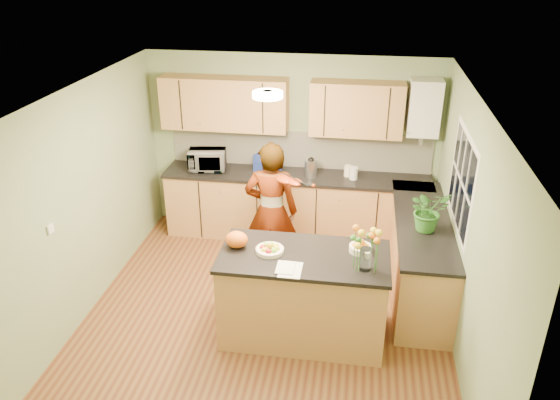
# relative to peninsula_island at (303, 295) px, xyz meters

# --- Properties ---
(floor) EXTENTS (4.50, 4.50, 0.00)m
(floor) POSITION_rel_peninsula_island_xyz_m (-0.44, 0.18, -0.49)
(floor) COLOR #5D2E1A
(floor) RESTS_ON ground
(ceiling) EXTENTS (4.00, 4.50, 0.02)m
(ceiling) POSITION_rel_peninsula_island_xyz_m (-0.44, 0.18, 2.01)
(ceiling) COLOR white
(ceiling) RESTS_ON wall_back
(wall_back) EXTENTS (4.00, 0.02, 2.50)m
(wall_back) POSITION_rel_peninsula_island_xyz_m (-0.44, 2.43, 0.76)
(wall_back) COLOR gray
(wall_back) RESTS_ON floor
(wall_front) EXTENTS (4.00, 0.02, 2.50)m
(wall_front) POSITION_rel_peninsula_island_xyz_m (-0.44, -2.07, 0.76)
(wall_front) COLOR gray
(wall_front) RESTS_ON floor
(wall_left) EXTENTS (0.02, 4.50, 2.50)m
(wall_left) POSITION_rel_peninsula_island_xyz_m (-2.44, 0.18, 0.76)
(wall_left) COLOR gray
(wall_left) RESTS_ON floor
(wall_right) EXTENTS (0.02, 4.50, 2.50)m
(wall_right) POSITION_rel_peninsula_island_xyz_m (1.56, 0.18, 0.76)
(wall_right) COLOR gray
(wall_right) RESTS_ON floor
(back_counter) EXTENTS (3.64, 0.62, 0.94)m
(back_counter) POSITION_rel_peninsula_island_xyz_m (-0.34, 2.13, -0.02)
(back_counter) COLOR #BA804A
(back_counter) RESTS_ON floor
(right_counter) EXTENTS (0.62, 2.24, 0.94)m
(right_counter) POSITION_rel_peninsula_island_xyz_m (1.26, 1.03, -0.02)
(right_counter) COLOR #BA804A
(right_counter) RESTS_ON floor
(splashback) EXTENTS (3.60, 0.02, 0.52)m
(splashback) POSITION_rel_peninsula_island_xyz_m (-0.34, 2.41, 0.71)
(splashback) COLOR silver
(splashback) RESTS_ON back_counter
(upper_cabinets) EXTENTS (3.20, 0.34, 0.70)m
(upper_cabinets) POSITION_rel_peninsula_island_xyz_m (-0.62, 2.26, 1.36)
(upper_cabinets) COLOR #BA804A
(upper_cabinets) RESTS_ON wall_back
(boiler) EXTENTS (0.40, 0.30, 0.86)m
(boiler) POSITION_rel_peninsula_island_xyz_m (1.26, 2.27, 1.41)
(boiler) COLOR white
(boiler) RESTS_ON wall_back
(window_right) EXTENTS (0.01, 1.30, 1.05)m
(window_right) POSITION_rel_peninsula_island_xyz_m (1.55, 0.78, 1.06)
(window_right) COLOR white
(window_right) RESTS_ON wall_right
(light_switch) EXTENTS (0.02, 0.09, 0.09)m
(light_switch) POSITION_rel_peninsula_island_xyz_m (-2.43, -0.42, 0.81)
(light_switch) COLOR white
(light_switch) RESTS_ON wall_left
(ceiling_lamp) EXTENTS (0.30, 0.30, 0.07)m
(ceiling_lamp) POSITION_rel_peninsula_island_xyz_m (-0.44, 0.48, 1.97)
(ceiling_lamp) COLOR #FFEABF
(ceiling_lamp) RESTS_ON ceiling
(peninsula_island) EXTENTS (1.70, 0.87, 0.98)m
(peninsula_island) POSITION_rel_peninsula_island_xyz_m (0.00, 0.00, 0.00)
(peninsula_island) COLOR #BA804A
(peninsula_island) RESTS_ON floor
(fruit_dish) EXTENTS (0.28, 0.28, 0.10)m
(fruit_dish) POSITION_rel_peninsula_island_xyz_m (-0.35, 0.00, 0.53)
(fruit_dish) COLOR #FAEDC8
(fruit_dish) RESTS_ON peninsula_island
(orange_bowl) EXTENTS (0.23, 0.23, 0.13)m
(orange_bowl) POSITION_rel_peninsula_island_xyz_m (0.55, 0.15, 0.54)
(orange_bowl) COLOR #FAEDC8
(orange_bowl) RESTS_ON peninsula_island
(flower_vase) EXTENTS (0.27, 0.27, 0.50)m
(flower_vase) POSITION_rel_peninsula_island_xyz_m (0.60, -0.18, 0.82)
(flower_vase) COLOR silver
(flower_vase) RESTS_ON peninsula_island
(orange_bag) EXTENTS (0.28, 0.26, 0.17)m
(orange_bag) POSITION_rel_peninsula_island_xyz_m (-0.70, 0.05, 0.57)
(orange_bag) COLOR #E15D12
(orange_bag) RESTS_ON peninsula_island
(papers) EXTENTS (0.21, 0.29, 0.01)m
(papers) POSITION_rel_peninsula_island_xyz_m (-0.10, -0.30, 0.49)
(papers) COLOR white
(papers) RESTS_ON peninsula_island
(violinist) EXTENTS (0.66, 0.45, 1.75)m
(violinist) POSITION_rel_peninsula_island_xyz_m (-0.52, 1.10, 0.39)
(violinist) COLOR #EDBC91
(violinist) RESTS_ON floor
(violin) EXTENTS (0.60, 0.52, 0.15)m
(violin) POSITION_rel_peninsula_island_xyz_m (-0.32, 0.88, 0.91)
(violin) COLOR #520D05
(violin) RESTS_ON violinist
(microwave) EXTENTS (0.55, 0.41, 0.28)m
(microwave) POSITION_rel_peninsula_island_xyz_m (-1.59, 2.13, 0.59)
(microwave) COLOR white
(microwave) RESTS_ON back_counter
(blue_box) EXTENTS (0.39, 0.34, 0.26)m
(blue_box) POSITION_rel_peninsula_island_xyz_m (-0.75, 2.16, 0.58)
(blue_box) COLOR navy
(blue_box) RESTS_ON back_counter
(kettle) EXTENTS (0.17, 0.17, 0.32)m
(kettle) POSITION_rel_peninsula_island_xyz_m (-0.15, 2.09, 0.58)
(kettle) COLOR #B6B5BA
(kettle) RESTS_ON back_counter
(jar_cream) EXTENTS (0.11, 0.11, 0.15)m
(jar_cream) POSITION_rel_peninsula_island_xyz_m (0.34, 2.18, 0.53)
(jar_cream) COLOR #FAEDC8
(jar_cream) RESTS_ON back_counter
(jar_white) EXTENTS (0.13, 0.13, 0.17)m
(jar_white) POSITION_rel_peninsula_island_xyz_m (0.42, 2.09, 0.53)
(jar_white) COLOR white
(jar_white) RESTS_ON back_counter
(potted_plant) EXTENTS (0.54, 0.52, 0.48)m
(potted_plant) POSITION_rel_peninsula_island_xyz_m (1.26, 0.79, 0.69)
(potted_plant) COLOR #327627
(potted_plant) RESTS_ON right_counter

